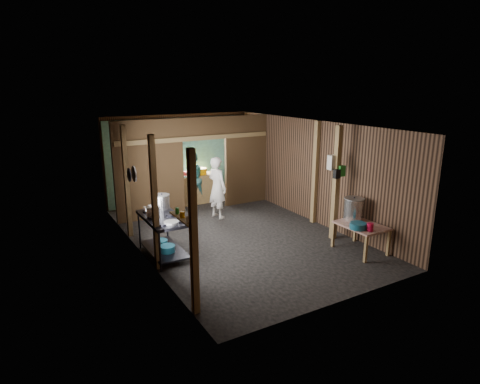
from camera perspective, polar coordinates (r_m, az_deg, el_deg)
floor at (r=9.62m, az=-0.60°, el=-6.06°), size 4.50×7.00×0.00m
ceiling at (r=9.02m, az=-0.64°, el=9.53°), size 4.50×7.00×0.00m
wall_back at (r=12.34m, az=-8.62°, el=4.79°), size 4.50×0.00×2.60m
wall_front at (r=6.54m, az=14.63°, el=-4.86°), size 4.50×0.00×2.60m
wall_left at (r=8.40m, az=-14.12°, el=-0.37°), size 0.00×7.00×2.60m
wall_right at (r=10.49m, az=10.18°, el=2.90°), size 0.00×7.00×2.60m
partition_left at (r=10.71m, az=-12.66°, el=3.02°), size 1.85×0.10×2.60m
partition_right at (r=11.87m, az=0.82°, el=4.55°), size 1.35×0.10×2.60m
partition_header at (r=11.11m, az=-5.12°, el=8.98°), size 1.30×0.10×0.60m
turquoise_panel at (r=12.30m, az=-8.51°, el=4.52°), size 4.40×0.06×2.50m
back_counter at (r=12.14m, az=-6.19°, el=0.47°), size 1.20×0.50×0.85m
wall_clock at (r=12.25m, az=-7.46°, el=7.60°), size 0.20×0.03×0.20m
post_left_a at (r=6.08m, az=-6.59°, el=-5.98°), size 0.10×0.12×2.60m
post_left_b at (r=7.68m, az=-11.96°, el=-1.69°), size 0.10×0.12×2.60m
post_left_c at (r=9.55m, az=-15.73°, el=1.36°), size 0.10×0.12×2.60m
post_right at (r=10.30m, az=10.59°, el=2.65°), size 0.10×0.12×2.60m
post_free at (r=9.29m, az=13.40°, el=1.14°), size 0.12×0.12×2.60m
cross_beam at (r=10.99m, az=-6.17°, el=7.57°), size 4.40×0.12×0.12m
pan_lid_big at (r=8.71m, az=-14.75°, el=2.50°), size 0.03×0.34×0.34m
pan_lid_small at (r=9.11m, az=-15.39°, el=2.35°), size 0.03×0.30×0.30m
wall_shelf at (r=6.49m, az=-8.14°, el=-3.71°), size 0.14×0.80×0.03m
jar_white at (r=6.25m, az=-7.30°, el=-3.79°), size 0.07×0.07×0.10m
jar_yellow at (r=6.47m, az=-8.16°, el=-3.16°), size 0.08×0.08×0.10m
jar_green at (r=6.67m, az=-8.87°, el=-2.64°), size 0.06×0.06×0.10m
bag_white at (r=9.21m, az=13.02°, el=4.11°), size 0.22×0.15×0.32m
bag_green at (r=9.23m, az=14.09°, el=2.92°), size 0.16×0.12×0.24m
bag_black at (r=9.13m, az=13.52°, el=2.50°), size 0.14×0.10×0.20m
gas_range at (r=8.47m, az=-10.70°, el=-6.23°), size 0.75×1.46×0.86m
prep_table at (r=9.00m, az=16.63°, el=-6.24°), size 0.73×1.01×0.60m
stove_pot_large at (r=8.80m, az=-10.96°, el=-1.43°), size 0.39×0.39×0.34m
stove_pot_med at (r=8.33m, az=-12.20°, el=-2.80°), size 0.37×0.37×0.24m
stove_saucepan at (r=8.70m, az=-12.97°, el=-2.43°), size 0.16×0.16×0.10m
frying_pan at (r=7.88m, az=-9.68°, el=-4.29°), size 0.39×0.56×0.07m
blue_tub_front at (r=8.39m, az=-10.23°, el=-7.88°), size 0.32×0.32×0.13m
blue_tub_back at (r=8.74m, az=-11.12°, el=-7.03°), size 0.28×0.28×0.11m
stock_pot at (r=9.12m, az=15.74°, el=-2.36°), size 0.54×0.54×0.50m
wash_basin at (r=8.62m, az=16.33°, el=-4.61°), size 0.39×0.39×0.13m
pink_bucket at (r=8.57m, az=17.91°, el=-4.73°), size 0.14×0.14×0.16m
knife at (r=8.54m, az=18.71°, el=-5.39°), size 0.29×0.16×0.01m
yellow_tub at (r=12.09m, az=-5.51°, el=2.95°), size 0.34×0.34×0.19m
red_cup at (r=11.90m, az=-7.77°, el=2.56°), size 0.12×0.12×0.14m
cook at (r=10.64m, az=-3.23°, el=0.63°), size 0.53×0.68×1.64m
worker_back at (r=11.93m, az=-6.78°, el=1.92°), size 0.84×0.70×1.55m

